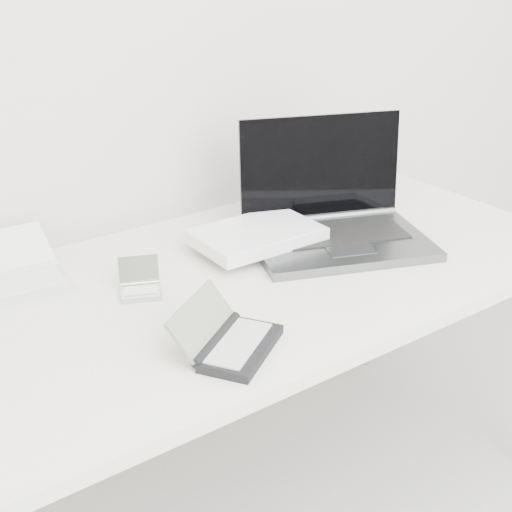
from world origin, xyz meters
TOP-DOWN VIEW (x-y plane):
  - desk at (0.00, 1.55)m, footprint 1.60×0.80m
  - laptop_large at (0.21, 1.60)m, footprint 0.59×0.46m
  - netbook_open_white at (-0.49, 1.80)m, footprint 0.25×0.30m
  - pda_silver at (-0.27, 1.61)m, footprint 0.12×0.12m
  - palmtop_charcoal at (-0.24, 1.30)m, footprint 0.25×0.24m

SIDE VIEW (x-z plane):
  - desk at x=0.00m, z-range 0.32..1.05m
  - pda_silver at x=-0.27m, z-range 0.71..0.78m
  - netbook_open_white at x=-0.49m, z-range 0.71..0.79m
  - palmtop_charcoal at x=-0.24m, z-range 0.70..0.80m
  - laptop_large at x=0.21m, z-range 0.63..0.93m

